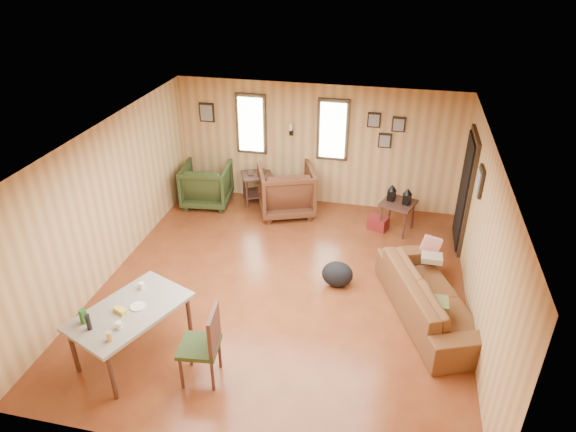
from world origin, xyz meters
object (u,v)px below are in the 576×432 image
object	(u,v)px
sofa	(433,290)
side_table	(399,201)
dining_table	(129,314)
end_table	(257,183)
recliner_green	(207,183)
recliner_brown	(286,188)

from	to	relation	value
sofa	side_table	world-z (taller)	same
dining_table	side_table	bearing A→B (deg)	74.05
end_table	side_table	world-z (taller)	side_table
end_table	side_table	distance (m)	2.86
recliner_green	side_table	distance (m)	3.76
recliner_brown	end_table	bearing A→B (deg)	-46.48
end_table	side_table	bearing A→B (deg)	-11.57
side_table	recliner_green	bearing A→B (deg)	175.96
recliner_brown	end_table	xyz separation A→B (m)	(-0.67, 0.33, -0.11)
recliner_brown	sofa	bearing A→B (deg)	115.45
dining_table	recliner_brown	bearing A→B (deg)	98.71
end_table	sofa	bearing A→B (deg)	-40.99
recliner_green	end_table	xyz separation A→B (m)	(0.95, 0.31, -0.05)
recliner_brown	side_table	size ratio (longest dim) A/B	1.17
recliner_green	end_table	world-z (taller)	recliner_green
recliner_green	end_table	size ratio (longest dim) A/B	1.24
recliner_brown	side_table	world-z (taller)	recliner_brown
sofa	dining_table	distance (m)	4.08
recliner_green	end_table	bearing A→B (deg)	-168.75
recliner_brown	recliner_green	size ratio (longest dim) A/B	1.12
sofa	recliner_green	distance (m)	5.03
sofa	end_table	distance (m)	4.44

